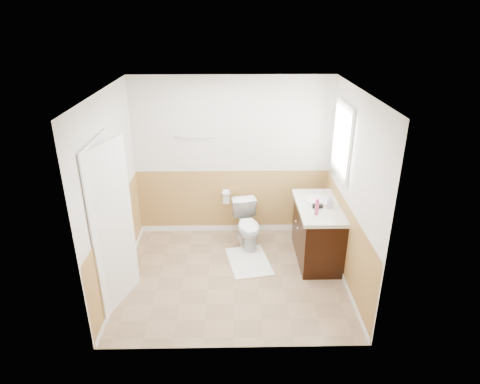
{
  "coord_description": "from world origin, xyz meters",
  "views": [
    {
      "loc": [
        0.0,
        -4.71,
        3.36
      ],
      "look_at": [
        0.1,
        0.25,
        1.15
      ],
      "focal_mm": 31.02,
      "sensor_mm": 36.0,
      "label": 1
    }
  ],
  "objects_px": {
    "toilet": "(248,225)",
    "lotion_bottle": "(317,207)",
    "bath_mat": "(249,261)",
    "soap_dispenser": "(330,202)",
    "vanity_cabinet": "(317,234)"
  },
  "relations": [
    {
      "from": "bath_mat",
      "to": "lotion_bottle",
      "type": "relative_size",
      "value": 3.64
    },
    {
      "from": "toilet",
      "to": "vanity_cabinet",
      "type": "xyz_separation_m",
      "value": [
        0.98,
        -0.38,
        0.06
      ]
    },
    {
      "from": "toilet",
      "to": "lotion_bottle",
      "type": "distance_m",
      "value": 1.26
    },
    {
      "from": "vanity_cabinet",
      "to": "lotion_bottle",
      "type": "relative_size",
      "value": 5.0
    },
    {
      "from": "vanity_cabinet",
      "to": "bath_mat",
      "type": "bearing_deg",
      "value": -173.95
    },
    {
      "from": "vanity_cabinet",
      "to": "soap_dispenser",
      "type": "bearing_deg",
      "value": -33.22
    },
    {
      "from": "bath_mat",
      "to": "vanity_cabinet",
      "type": "distance_m",
      "value": 1.06
    },
    {
      "from": "bath_mat",
      "to": "soap_dispenser",
      "type": "distance_m",
      "value": 1.44
    },
    {
      "from": "toilet",
      "to": "vanity_cabinet",
      "type": "distance_m",
      "value": 1.06
    },
    {
      "from": "toilet",
      "to": "bath_mat",
      "type": "height_order",
      "value": "toilet"
    },
    {
      "from": "lotion_bottle",
      "to": "soap_dispenser",
      "type": "xyz_separation_m",
      "value": [
        0.22,
        0.19,
        -0.02
      ]
    },
    {
      "from": "toilet",
      "to": "lotion_bottle",
      "type": "xyz_separation_m",
      "value": [
        0.88,
        -0.66,
        0.62
      ]
    },
    {
      "from": "vanity_cabinet",
      "to": "lotion_bottle",
      "type": "xyz_separation_m",
      "value": [
        -0.1,
        -0.27,
        0.56
      ]
    },
    {
      "from": "vanity_cabinet",
      "to": "soap_dispenser",
      "type": "xyz_separation_m",
      "value": [
        0.12,
        -0.08,
        0.54
      ]
    },
    {
      "from": "toilet",
      "to": "vanity_cabinet",
      "type": "bearing_deg",
      "value": -32.2
    }
  ]
}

